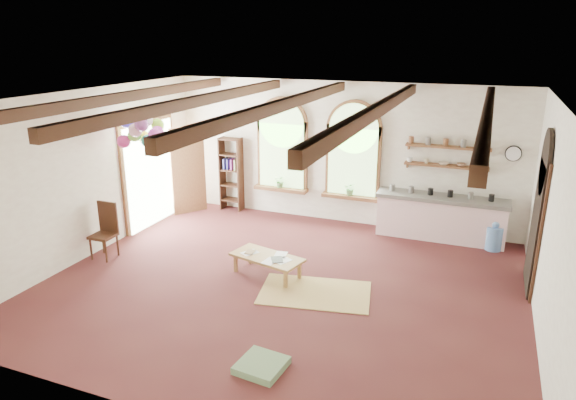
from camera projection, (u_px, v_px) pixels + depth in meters
The scene contains 27 objects.
floor at pixel (283, 284), 8.93m from camera, with size 8.00×8.00×0.00m, color #532322.
ceiling_beams at pixel (282, 105), 7.98m from camera, with size 6.20×6.80×0.18m, color #3C1F13, non-canonical shape.
window_left at pixel (282, 148), 11.95m from camera, with size 1.30×0.28×2.20m.
window_right at pixel (353, 154), 11.36m from camera, with size 1.30×0.28×2.20m.
left_doorway at pixel (150, 174), 11.55m from camera, with size 0.10×1.90×2.50m, color brown.
right_doorway at pixel (536, 226), 8.54m from camera, with size 0.10×1.30×2.40m, color black.
kitchen_counter at pixel (440, 217), 10.82m from camera, with size 2.68×0.62×0.94m.
wall_shelf_lower at pixel (446, 166), 10.65m from camera, with size 1.70×0.24×0.04m, color brown.
wall_shelf_upper at pixel (448, 147), 10.52m from camera, with size 1.70×0.24×0.04m, color brown.
wall_clock at pixel (513, 154), 10.17m from camera, with size 0.32×0.32×0.04m, color black.
bookshelf at pixel (231, 174), 12.54m from camera, with size 0.53×0.32×1.80m.
coffee_table at pixel (267, 258), 9.18m from camera, with size 1.41×0.89×0.37m.
side_chair at pixel (105, 242), 9.94m from camera, with size 0.44×0.44×1.09m.
floor_mat at pixel (315, 293), 8.62m from camera, with size 1.83×1.13×0.02m, color #D6C16B.
floor_cushion at pixel (262, 365), 6.65m from camera, with size 0.58×0.58×0.10m, color #698C60.
water_jug_a at pixel (479, 233), 10.61m from camera, with size 0.28×0.28×0.55m.
water_jug_b at pixel (494, 237), 10.30m from camera, with size 0.33×0.33×0.63m.
balloon_cluster at pixel (142, 132), 10.07m from camera, with size 0.88×0.93×1.16m.
table_book at pixel (246, 251), 9.34m from camera, with size 0.15×0.22×0.02m, color olive.
tablet at pixel (277, 260), 9.01m from camera, with size 0.19×0.28×0.01m, color black.
potted_plant_left at pixel (280, 181), 12.10m from camera, with size 0.27×0.23×0.30m, color #598C4C.
potted_plant_right at pixel (350, 189), 11.50m from camera, with size 0.27×0.23×0.30m, color #598C4C.
shelf_cup_a at pixel (410, 160), 10.89m from camera, with size 0.12×0.10×0.10m, color white.
shelf_cup_b at pixel (427, 161), 10.77m from camera, with size 0.10×0.10×0.09m, color beige.
shelf_bowl_a at pixel (444, 164), 10.65m from camera, with size 0.22×0.22×0.05m, color beige.
shelf_bowl_b at pixel (461, 165), 10.53m from camera, with size 0.20×0.20×0.06m, color #8C664C.
shelf_vase at pixel (480, 163), 10.38m from camera, with size 0.18×0.18×0.19m, color slate.
Camera 1 is at (3.03, -7.46, 4.13)m, focal length 32.00 mm.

